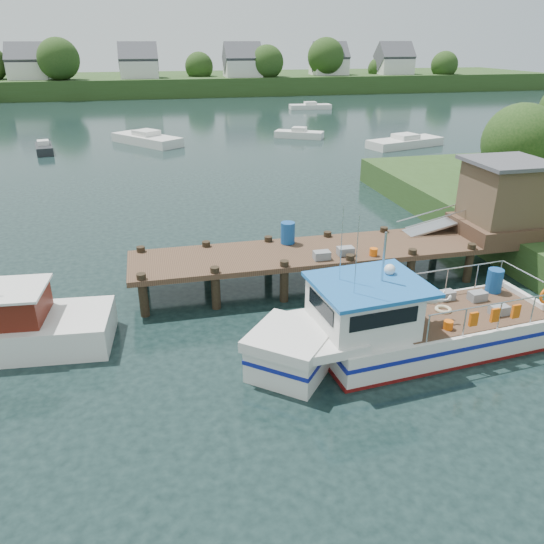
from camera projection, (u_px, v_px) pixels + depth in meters
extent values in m
plane|color=black|center=(288.00, 285.00, 20.81)|extent=(160.00, 160.00, 0.00)
cylinder|color=#332114|center=(512.00, 188.00, 28.45)|extent=(0.50, 0.50, 3.05)
sphere|color=#264217|center=(520.00, 142.00, 27.46)|extent=(3.90, 3.90, 3.90)
cube|color=#2A461C|center=(169.00, 84.00, 95.06)|extent=(140.00, 24.00, 3.00)
cylinder|color=#332114|center=(62.00, 83.00, 83.11)|extent=(0.60, 0.60, 4.80)
sphere|color=#264217|center=(58.00, 59.00, 81.67)|extent=(6.34, 6.34, 6.34)
cylinder|color=#332114|center=(135.00, 87.00, 87.54)|extent=(0.60, 0.60, 3.00)
sphere|color=#264217|center=(133.00, 73.00, 86.64)|extent=(3.96, 3.96, 3.96)
cylinder|color=#332114|center=(200.00, 83.00, 91.49)|extent=(0.60, 0.60, 3.60)
sphere|color=#264217|center=(199.00, 66.00, 90.41)|extent=(4.75, 4.75, 4.75)
cylinder|color=#332114|center=(267.00, 82.00, 90.09)|extent=(0.60, 0.60, 4.20)
sphere|color=#264217|center=(267.00, 62.00, 88.84)|extent=(5.54, 5.54, 5.54)
cylinder|color=#332114|center=(325.00, 78.00, 94.04)|extent=(0.60, 0.60, 4.80)
sphere|color=#264217|center=(326.00, 57.00, 92.60)|extent=(6.34, 6.34, 6.34)
cylinder|color=#332114|center=(378.00, 82.00, 98.47)|extent=(0.60, 0.60, 3.00)
sphere|color=#264217|center=(379.00, 69.00, 97.58)|extent=(3.96, 3.96, 3.96)
cylinder|color=#332114|center=(442.00, 80.00, 97.08)|extent=(0.60, 0.60, 3.60)
sphere|color=#264217|center=(444.00, 65.00, 96.00)|extent=(4.75, 4.75, 4.75)
cube|color=silver|center=(30.00, 72.00, 84.09)|extent=(6.00, 5.00, 3.00)
cube|color=#47474C|center=(27.00, 59.00, 83.32)|extent=(6.20, 5.09, 5.09)
cube|color=silver|center=(139.00, 71.00, 86.74)|extent=(6.00, 5.00, 3.00)
cube|color=#47474C|center=(138.00, 58.00, 85.97)|extent=(6.20, 5.09, 5.09)
cube|color=silver|center=(243.00, 70.00, 89.38)|extent=(6.00, 5.00, 3.00)
cube|color=#47474C|center=(242.00, 58.00, 88.61)|extent=(6.20, 5.09, 5.09)
cube|color=silver|center=(329.00, 68.00, 94.49)|extent=(6.00, 5.00, 3.00)
cube|color=#47474C|center=(329.00, 57.00, 93.72)|extent=(6.20, 5.09, 5.09)
cube|color=silver|center=(393.00, 68.00, 96.10)|extent=(6.00, 5.00, 3.00)
cube|color=#47474C|center=(394.00, 56.00, 95.33)|extent=(6.20, 5.09, 5.09)
cube|color=#4B3323|center=(338.00, 250.00, 20.70)|extent=(16.00, 3.00, 0.20)
cylinder|color=black|center=(144.00, 299.00, 18.25)|extent=(0.32, 0.32, 1.90)
cylinder|color=black|center=(143.00, 270.00, 20.56)|extent=(0.32, 0.32, 1.90)
cylinder|color=black|center=(216.00, 292.00, 18.77)|extent=(0.32, 0.32, 1.90)
cylinder|color=black|center=(207.00, 264.00, 21.08)|extent=(0.32, 0.32, 1.90)
cylinder|color=black|center=(284.00, 285.00, 19.29)|extent=(0.32, 0.32, 1.90)
cylinder|color=black|center=(268.00, 258.00, 21.60)|extent=(0.32, 0.32, 1.90)
cylinder|color=black|center=(349.00, 278.00, 19.81)|extent=(0.32, 0.32, 1.90)
cylinder|color=black|center=(327.00, 253.00, 22.12)|extent=(0.32, 0.32, 1.90)
cylinder|color=black|center=(410.00, 272.00, 20.33)|extent=(0.32, 0.32, 1.90)
cylinder|color=black|center=(382.00, 248.00, 22.64)|extent=(0.32, 0.32, 1.90)
cylinder|color=black|center=(469.00, 266.00, 20.85)|extent=(0.32, 0.32, 1.90)
cylinder|color=black|center=(435.00, 244.00, 23.16)|extent=(0.32, 0.32, 1.90)
cylinder|color=black|center=(524.00, 261.00, 21.37)|extent=(0.32, 0.32, 1.90)
cylinder|color=black|center=(486.00, 239.00, 23.68)|extent=(0.32, 0.32, 1.90)
cube|color=#4B3323|center=(498.00, 227.00, 21.99)|extent=(3.20, 3.00, 0.60)
cube|color=brown|center=(504.00, 194.00, 21.43)|extent=(2.60, 2.60, 2.40)
cube|color=#47474C|center=(510.00, 162.00, 20.90)|extent=(3.00, 3.00, 0.15)
cube|color=#A5A8AD|center=(437.00, 225.00, 22.34)|extent=(3.34, 0.90, 0.79)
cylinder|color=silver|center=(443.00, 217.00, 21.78)|extent=(3.34, 0.05, 0.76)
cylinder|color=silver|center=(433.00, 211.00, 22.49)|extent=(3.34, 0.05, 0.76)
cube|color=slate|center=(322.00, 255.00, 19.50)|extent=(0.60, 0.40, 0.30)
cube|color=slate|center=(345.00, 251.00, 19.88)|extent=(0.60, 0.40, 0.30)
cylinder|color=#DE5A0D|center=(373.00, 252.00, 19.83)|extent=(0.30, 0.30, 0.28)
cylinder|color=navy|center=(288.00, 233.00, 20.91)|extent=(0.56, 0.56, 0.85)
cube|color=silver|center=(429.00, 332.00, 16.44)|extent=(7.16, 3.41, 1.06)
cube|color=silver|center=(290.00, 358.00, 15.10)|extent=(2.76, 2.76, 1.06)
cube|color=silver|center=(290.00, 337.00, 14.83)|extent=(3.01, 3.03, 0.32)
cube|color=silver|center=(320.00, 333.00, 15.11)|extent=(2.09, 2.79, 0.28)
cube|color=navy|center=(430.00, 328.00, 16.39)|extent=(7.25, 3.45, 0.13)
cube|color=navy|center=(290.00, 354.00, 15.05)|extent=(2.81, 2.81, 0.13)
cube|color=#620E0E|center=(427.00, 345.00, 16.64)|extent=(7.25, 3.43, 0.13)
cube|color=#4B3323|center=(462.00, 311.00, 16.55)|extent=(5.20, 2.95, 0.04)
cube|color=silver|center=(523.00, 312.00, 17.45)|extent=(0.44, 2.78, 1.25)
cube|color=silver|center=(362.00, 308.00, 15.25)|extent=(2.80, 2.63, 1.39)
cube|color=black|center=(384.00, 319.00, 14.09)|extent=(2.03, 0.23, 0.46)
cube|color=black|center=(345.00, 283.00, 16.19)|extent=(2.03, 0.23, 0.46)
cube|color=black|center=(321.00, 306.00, 14.76)|extent=(0.19, 1.66, 0.46)
cube|color=#1C60AE|center=(370.00, 284.00, 15.01)|extent=(3.38, 2.96, 0.11)
cylinder|color=silver|center=(384.00, 257.00, 14.80)|extent=(0.08, 0.08, 1.48)
cylinder|color=silver|center=(357.00, 255.00, 13.92)|extent=(0.02, 0.02, 2.22)
cylinder|color=silver|center=(341.00, 244.00, 14.73)|extent=(0.02, 0.02, 2.22)
sphere|color=silver|center=(390.00, 270.00, 15.49)|extent=(0.36, 0.36, 0.33)
cylinder|color=silver|center=(498.00, 303.00, 15.13)|extent=(4.60, 0.47, 0.04)
cylinder|color=silver|center=(445.00, 270.00, 17.34)|extent=(4.60, 0.47, 0.04)
cylinder|color=silver|center=(531.00, 275.00, 16.91)|extent=(0.28, 2.53, 0.04)
cylinder|color=silver|center=(428.00, 329.00, 14.65)|extent=(0.04, 0.04, 0.88)
cylinder|color=silver|center=(382.00, 291.00, 16.86)|extent=(0.04, 0.04, 0.88)
cylinder|color=silver|center=(465.00, 323.00, 15.00)|extent=(0.04, 0.04, 0.88)
cylinder|color=silver|center=(415.00, 286.00, 17.21)|extent=(0.04, 0.04, 0.88)
cylinder|color=silver|center=(499.00, 316.00, 15.35)|extent=(0.04, 0.04, 0.88)
cylinder|color=silver|center=(446.00, 281.00, 17.56)|extent=(0.04, 0.04, 0.88)
cylinder|color=silver|center=(533.00, 310.00, 15.70)|extent=(0.04, 0.04, 0.88)
cylinder|color=silver|center=(477.00, 276.00, 17.91)|extent=(0.04, 0.04, 0.88)
cylinder|color=silver|center=(500.00, 273.00, 18.19)|extent=(0.04, 0.04, 0.88)
cube|color=slate|center=(499.00, 310.00, 16.27)|extent=(0.59, 0.42, 0.30)
cube|color=slate|center=(477.00, 296.00, 17.15)|extent=(0.59, 0.42, 0.30)
cube|color=slate|center=(446.00, 295.00, 17.20)|extent=(0.54, 0.40, 0.30)
cylinder|color=navy|center=(494.00, 281.00, 17.64)|extent=(0.56, 0.56, 0.81)
cylinder|color=#DE5A0D|center=(448.00, 325.00, 15.45)|extent=(0.30, 0.30, 0.28)
torus|color=#BFB28C|center=(443.00, 309.00, 16.52)|extent=(0.56, 0.56, 0.11)
cube|color=#DE5A0D|center=(474.00, 319.00, 15.04)|extent=(0.27, 0.12, 0.42)
cube|color=#DE5A0D|center=(495.00, 315.00, 15.25)|extent=(0.27, 0.12, 0.42)
cube|color=#DE5A0D|center=(516.00, 311.00, 15.47)|extent=(0.27, 0.12, 0.42)
imported|color=silver|center=(424.00, 299.00, 15.50)|extent=(0.44, 0.62, 1.63)
cube|color=silver|center=(2.00, 334.00, 16.36)|extent=(6.80, 3.00, 1.02)
cube|color=#52170D|center=(13.00, 305.00, 16.04)|extent=(1.98, 1.98, 0.97)
cube|color=silver|center=(9.00, 290.00, 15.84)|extent=(2.20, 2.20, 0.08)
cube|color=silver|center=(310.00, 107.00, 72.43)|extent=(5.75, 2.33, 0.60)
cube|color=silver|center=(310.00, 103.00, 72.25)|extent=(1.67, 1.46, 0.39)
cube|color=silver|center=(299.00, 135.00, 51.37)|extent=(4.80, 3.62, 0.65)
cube|color=silver|center=(299.00, 129.00, 51.17)|extent=(1.67, 1.60, 0.42)
cube|color=silver|center=(405.00, 143.00, 47.19)|extent=(7.46, 4.31, 0.71)
cube|color=silver|center=(406.00, 137.00, 46.98)|extent=(2.38, 2.19, 0.45)
cube|color=silver|center=(147.00, 140.00, 48.35)|extent=(6.42, 7.35, 0.79)
cube|color=silver|center=(146.00, 133.00, 48.11)|extent=(2.64, 2.70, 0.51)
cube|color=black|center=(44.00, 149.00, 44.71)|extent=(1.96, 3.95, 0.66)
cube|color=silver|center=(43.00, 143.00, 44.50)|extent=(1.09, 1.21, 0.42)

